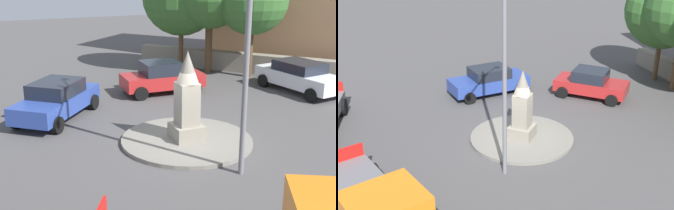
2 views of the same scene
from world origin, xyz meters
The scene contains 7 objects.
ground_plane centered at (0.00, 0.00, 0.00)m, with size 80.00×80.00×0.00m, color #4F4C4C.
traffic_island centered at (0.00, 0.00, 0.07)m, with size 4.57×4.57×0.14m, color gray.
monument centered at (0.00, 0.00, 1.53)m, with size 1.03×1.03×3.08m.
car_blue_parked_right centered at (4.30, 3.73, 0.79)m, with size 4.45×4.06×1.53m.
car_white_approaching centered at (3.89, -7.80, 0.78)m, with size 4.68×2.51×1.48m.
car_red_far_side centered at (6.20, -1.54, 0.78)m, with size 2.03×3.87×1.53m.
stone_boundary_wall centered at (7.43, -8.50, 0.55)m, with size 16.06×0.70×1.09m, color gray.
Camera 1 is at (-13.16, 6.14, 5.90)m, focal length 47.85 mm.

